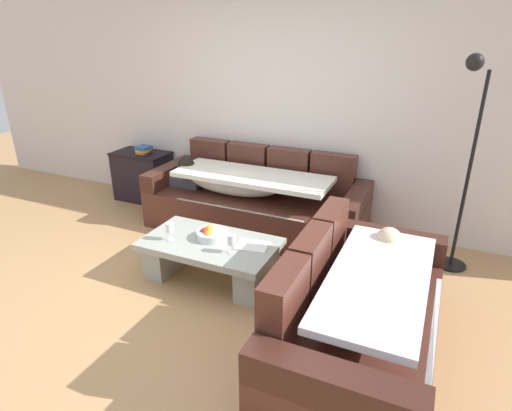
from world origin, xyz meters
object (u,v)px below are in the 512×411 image
Objects in this scene: couch_along_wall at (252,201)px; wine_glass_near_left at (170,228)px; coffee_table at (211,255)px; open_magazine at (252,246)px; wine_glass_near_right at (231,240)px; floor_lamp at (466,155)px; book_stack_on_cabinet at (144,149)px; fruit_bowl at (211,234)px; side_cabinet at (143,176)px; couch_near_window at (359,317)px.

couch_along_wall reaches higher than wine_glass_near_left.
couch_along_wall is 1.13m from coffee_table.
wine_glass_near_right is at bearing -130.37° from open_magazine.
coffee_table is at bearing -84.59° from couch_along_wall.
open_magazine is (0.38, 0.07, 0.15)m from coffee_table.
floor_lamp is (1.56, 1.04, 0.73)m from open_magazine.
fruit_bowl is at bearing -36.68° from book_stack_on_cabinet.
wine_glass_near_right is 2.54m from side_cabinet.
couch_along_wall reaches higher than wine_glass_near_right.
floor_lamp reaches higher than wine_glass_near_left.
coffee_table is (-1.43, 0.46, -0.10)m from couch_near_window.
open_magazine is 2.49m from book_stack_on_cabinet.
couch_near_window is 6.63× the size of open_magazine.
open_magazine is (0.48, -1.05, 0.06)m from couch_along_wall.
side_cabinet reaches higher than fruit_bowl.
couch_near_window is at bearing -36.01° from open_magazine.
side_cabinet is at bearing 145.04° from wine_glass_near_right.
fruit_bowl is at bearing 108.71° from coffee_table.
wine_glass_near_right is at bearing 1.93° from wine_glass_near_left.
wine_glass_near_right is at bearing -28.98° from fruit_bowl.
fruit_bowl is at bearing -35.86° from side_cabinet.
wine_glass_near_left is (-0.23, -1.24, 0.17)m from couch_along_wall.
wine_glass_near_left is 0.75m from open_magazine.
coffee_table is 0.41m from open_magazine.
couch_along_wall is at bearing 179.74° from floor_lamp.
floor_lamp is (0.52, 1.57, 0.78)m from couch_near_window.
wine_glass_near_left is at bearing -100.32° from couch_along_wall.
open_magazine is 1.41× the size of book_stack_on_cabinet.
side_cabinet is at bearing 172.44° from couch_along_wall.
wine_glass_near_right is (0.60, 0.02, 0.00)m from wine_glass_near_left.
couch_near_window is 11.18× the size of wine_glass_near_right.
side_cabinet is (-1.80, 1.35, 0.08)m from coffee_table.
floor_lamp is (2.28, 1.24, 0.62)m from wine_glass_near_left.
wine_glass_near_left is 0.23× the size of side_cabinet.
couch_near_window is 1.18m from open_magazine.
wine_glass_near_right is at bearing -20.77° from coffee_table.
fruit_bowl is (0.09, -1.06, 0.09)m from couch_along_wall.
couch_along_wall is at bearing -7.56° from side_cabinet.
side_cabinet is 3.62× the size of book_stack_on_cabinet.
wine_glass_near_left is at bearing -46.08° from book_stack_on_cabinet.
book_stack_on_cabinet is (0.06, -0.00, 0.37)m from side_cabinet.
couch_along_wall is 1.30× the size of couch_near_window.
side_cabinet is at bearing 175.78° from book_stack_on_cabinet.
coffee_table is at bearing 159.23° from wine_glass_near_right.
book_stack_on_cabinet is (-2.12, 1.27, 0.30)m from open_magazine.
wine_glass_near_right is (-1.16, 0.36, 0.16)m from couch_near_window.
open_magazine is (0.11, 0.18, -0.11)m from wine_glass_near_right.
wine_glass_near_right is (0.38, -1.22, 0.17)m from couch_along_wall.
couch_near_window is 0.95× the size of floor_lamp.
couch_along_wall reaches higher than fruit_bowl.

